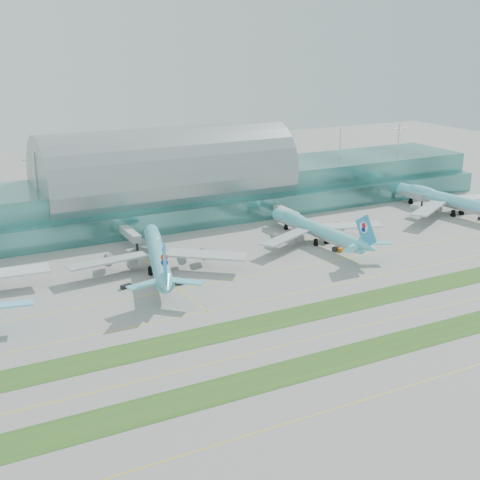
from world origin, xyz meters
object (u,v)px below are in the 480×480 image
airliner_b (157,254)px  airliner_d (451,200)px  airliner_c (316,228)px  terminal (168,188)px

airliner_b → airliner_d: airliner_d is taller
airliner_b → airliner_d: bearing=19.9°
airliner_b → airliner_c: airliner_b is taller
airliner_c → airliner_d: (83.85, 7.84, 0.79)m
airliner_c → terminal: bearing=118.0°
airliner_c → airliner_d: airliner_d is taller
airliner_b → airliner_c: bearing=17.8°
airliner_b → terminal: bearing=81.4°
airliner_d → terminal: bearing=147.4°
airliner_c → airliner_b: bearing=178.0°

